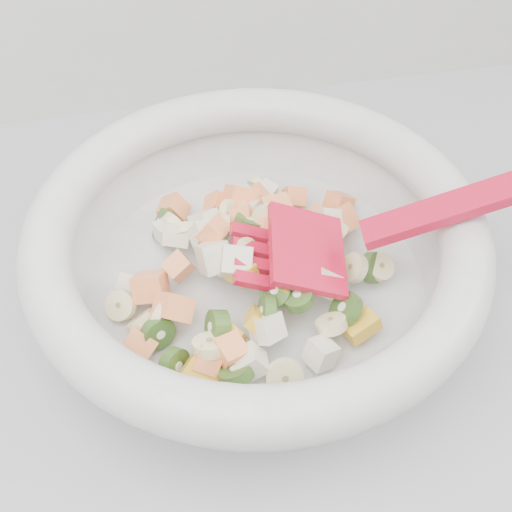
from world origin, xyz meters
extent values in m
cube|color=#A3A2A7|center=(0.00, 1.45, 0.45)|extent=(2.00, 0.60, 0.90)
cylinder|color=#BCBCBA|center=(-0.15, 1.44, 0.91)|extent=(0.29, 0.29, 0.02)
torus|color=#BCBCBA|center=(-0.15, 1.44, 0.98)|extent=(0.35, 0.35, 0.04)
cylinder|color=#FFECAA|center=(-0.18, 1.47, 0.95)|extent=(0.04, 0.04, 0.01)
cylinder|color=#FFECAA|center=(-0.15, 1.34, 0.93)|extent=(0.04, 0.02, 0.03)
cylinder|color=#FFECAA|center=(-0.17, 1.49, 0.94)|extent=(0.02, 0.03, 0.03)
cylinder|color=#FFECAA|center=(-0.08, 1.42, 0.94)|extent=(0.02, 0.03, 0.03)
cylinder|color=#FFECAA|center=(-0.21, 1.50, 0.94)|extent=(0.02, 0.03, 0.03)
cylinder|color=#FFECAA|center=(-0.25, 1.41, 0.93)|extent=(0.03, 0.03, 0.03)
cylinder|color=#FFECAA|center=(-0.11, 1.37, 0.94)|extent=(0.03, 0.03, 0.02)
cylinder|color=#FFECAA|center=(-0.24, 1.40, 0.94)|extent=(0.02, 0.03, 0.03)
cylinder|color=#FFECAA|center=(-0.21, 1.48, 0.94)|extent=(0.04, 0.02, 0.04)
cylinder|color=#FFECAA|center=(-0.06, 1.42, 0.93)|extent=(0.03, 0.02, 0.02)
cylinder|color=#FFECAA|center=(-0.10, 1.43, 0.94)|extent=(0.03, 0.02, 0.03)
cylinder|color=#FFECAA|center=(-0.20, 1.37, 0.94)|extent=(0.04, 0.04, 0.02)
cylinder|color=#FFECAA|center=(-0.08, 1.45, 0.94)|extent=(0.03, 0.03, 0.04)
cylinder|color=#FFECAA|center=(-0.16, 1.43, 0.96)|extent=(0.03, 0.03, 0.03)
cylinder|color=#FFECAA|center=(-0.13, 1.43, 0.95)|extent=(0.03, 0.03, 0.01)
cylinder|color=#FFECAA|center=(-0.13, 1.54, 0.92)|extent=(0.03, 0.03, 0.03)
cylinder|color=#FFECAA|center=(-0.18, 1.47, 0.95)|extent=(0.02, 0.04, 0.03)
cylinder|color=#FFECAA|center=(-0.14, 1.47, 0.95)|extent=(0.04, 0.02, 0.04)
cylinder|color=#FFECAA|center=(-0.14, 1.51, 0.94)|extent=(0.03, 0.02, 0.03)
cylinder|color=#FFECAA|center=(-0.26, 1.42, 0.93)|extent=(0.03, 0.03, 0.02)
cylinder|color=#FFECAA|center=(-0.12, 1.43, 0.95)|extent=(0.03, 0.03, 0.03)
cylinder|color=#FFECAA|center=(-0.13, 1.42, 0.95)|extent=(0.02, 0.03, 0.03)
cylinder|color=#FFECAA|center=(-0.11, 1.43, 0.95)|extent=(0.04, 0.04, 0.02)
cube|color=#FFB350|center=(-0.07, 1.48, 0.93)|extent=(0.04, 0.04, 0.04)
cube|color=#FFB350|center=(-0.17, 1.51, 0.94)|extent=(0.03, 0.02, 0.03)
cube|color=#FFB350|center=(-0.09, 1.47, 0.94)|extent=(0.04, 0.03, 0.04)
cube|color=#FFB350|center=(-0.14, 1.46, 0.95)|extent=(0.02, 0.02, 0.02)
cube|color=#FFB350|center=(-0.14, 1.42, 0.95)|extent=(0.03, 0.03, 0.03)
cube|color=#FFB350|center=(-0.24, 1.43, 0.94)|extent=(0.03, 0.03, 0.03)
cube|color=#FFB350|center=(-0.14, 1.51, 0.95)|extent=(0.03, 0.02, 0.03)
cube|color=#FFB350|center=(-0.25, 1.39, 0.93)|extent=(0.03, 0.04, 0.03)
cube|color=#FFB350|center=(-0.22, 1.45, 0.94)|extent=(0.03, 0.03, 0.03)
cube|color=#FFB350|center=(-0.16, 1.51, 0.94)|extent=(0.03, 0.03, 0.04)
cube|color=#FFB350|center=(-0.13, 1.48, 0.95)|extent=(0.02, 0.02, 0.02)
cube|color=#FFB350|center=(-0.21, 1.52, 0.93)|extent=(0.03, 0.03, 0.03)
cube|color=#FFB350|center=(-0.23, 1.40, 0.94)|extent=(0.04, 0.03, 0.04)
cube|color=#FFB350|center=(-0.16, 1.48, 0.95)|extent=(0.02, 0.02, 0.02)
cube|color=#FFB350|center=(-0.18, 1.46, 0.96)|extent=(0.03, 0.03, 0.03)
cube|color=#FFB350|center=(-0.06, 1.51, 0.92)|extent=(0.03, 0.03, 0.03)
cube|color=#FFB350|center=(-0.21, 1.36, 0.93)|extent=(0.03, 0.03, 0.03)
cube|color=#FFB350|center=(-0.19, 1.36, 0.94)|extent=(0.03, 0.03, 0.02)
cube|color=#FFB350|center=(-0.10, 1.52, 0.93)|extent=(0.02, 0.03, 0.03)
cylinder|color=#5E9E34|center=(-0.14, 1.47, 0.95)|extent=(0.03, 0.03, 0.03)
cylinder|color=#5E9E34|center=(-0.15, 1.40, 0.95)|extent=(0.03, 0.04, 0.03)
cylinder|color=#5E9E34|center=(-0.06, 1.42, 0.93)|extent=(0.03, 0.03, 0.03)
cylinder|color=#5E9E34|center=(-0.13, 1.39, 0.95)|extent=(0.03, 0.03, 0.02)
cylinder|color=#5E9E34|center=(-0.24, 1.39, 0.93)|extent=(0.03, 0.02, 0.03)
cylinder|color=#5E9E34|center=(-0.19, 1.34, 0.93)|extent=(0.03, 0.03, 0.02)
cylinder|color=#5E9E34|center=(-0.16, 1.39, 0.94)|extent=(0.02, 0.03, 0.04)
cylinder|color=#5E9E34|center=(-0.11, 1.45, 0.95)|extent=(0.03, 0.03, 0.02)
cylinder|color=#5E9E34|center=(-0.11, 1.43, 0.95)|extent=(0.03, 0.03, 0.03)
cylinder|color=#5E9E34|center=(-0.16, 1.47, 0.95)|extent=(0.03, 0.03, 0.02)
cylinder|color=#5E9E34|center=(-0.22, 1.51, 0.93)|extent=(0.02, 0.04, 0.04)
cylinder|color=#5E9E34|center=(-0.23, 1.36, 0.93)|extent=(0.03, 0.03, 0.03)
cylinder|color=#5E9E34|center=(-0.10, 1.38, 0.94)|extent=(0.03, 0.04, 0.03)
cylinder|color=#5E9E34|center=(-0.20, 1.38, 0.94)|extent=(0.02, 0.03, 0.03)
cube|color=beige|center=(-0.19, 1.48, 0.95)|extent=(0.03, 0.03, 0.03)
cube|color=beige|center=(-0.09, 1.47, 0.94)|extent=(0.03, 0.03, 0.04)
cube|color=beige|center=(-0.21, 1.48, 0.94)|extent=(0.03, 0.03, 0.03)
cube|color=beige|center=(-0.22, 1.49, 0.94)|extent=(0.02, 0.02, 0.02)
cube|color=beige|center=(-0.13, 1.53, 0.93)|extent=(0.02, 0.03, 0.02)
cube|color=beige|center=(-0.15, 1.51, 0.94)|extent=(0.03, 0.03, 0.03)
cube|color=beige|center=(-0.13, 1.35, 0.93)|extent=(0.03, 0.03, 0.03)
cube|color=beige|center=(-0.15, 1.49, 0.94)|extent=(0.03, 0.03, 0.03)
cube|color=beige|center=(-0.16, 1.37, 0.94)|extent=(0.03, 0.03, 0.03)
cube|color=beige|center=(-0.11, 1.40, 0.95)|extent=(0.03, 0.03, 0.03)
cube|color=beige|center=(-0.17, 1.42, 0.96)|extent=(0.03, 0.03, 0.03)
cube|color=beige|center=(-0.19, 1.44, 0.95)|extent=(0.03, 0.04, 0.03)
cube|color=beige|center=(-0.18, 1.35, 0.93)|extent=(0.03, 0.02, 0.03)
cube|color=beige|center=(-0.19, 1.47, 0.95)|extent=(0.03, 0.02, 0.03)
cube|color=beige|center=(-0.26, 1.45, 0.93)|extent=(0.03, 0.03, 0.03)
cube|color=gold|center=(-0.19, 1.38, 0.94)|extent=(0.03, 0.03, 0.02)
cube|color=gold|center=(-0.21, 1.35, 0.93)|extent=(0.03, 0.03, 0.03)
cube|color=gold|center=(-0.17, 1.42, 0.95)|extent=(0.03, 0.03, 0.02)
cube|color=gold|center=(-0.13, 1.45, 0.95)|extent=(0.02, 0.03, 0.02)
cube|color=gold|center=(-0.14, 1.40, 0.95)|extent=(0.03, 0.03, 0.02)
cube|color=gold|center=(-0.17, 1.38, 0.94)|extent=(0.02, 0.03, 0.03)
cube|color=gold|center=(-0.09, 1.37, 0.93)|extent=(0.03, 0.03, 0.02)
cube|color=red|center=(-0.12, 1.42, 0.96)|extent=(0.07, 0.08, 0.04)
cube|color=red|center=(-0.16, 1.45, 0.96)|extent=(0.03, 0.01, 0.02)
cube|color=red|center=(-0.16, 1.44, 0.96)|extent=(0.03, 0.01, 0.02)
cube|color=red|center=(-0.16, 1.42, 0.96)|extent=(0.03, 0.01, 0.02)
cube|color=red|center=(-0.16, 1.40, 0.96)|extent=(0.03, 0.01, 0.02)
camera|label=1|loc=(-0.22, 1.10, 1.32)|focal=45.00mm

